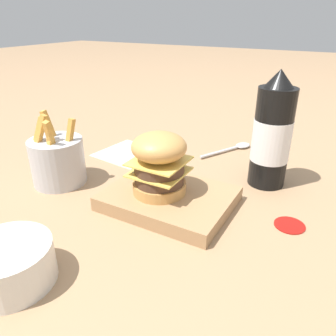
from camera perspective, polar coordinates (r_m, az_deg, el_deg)
name	(u,v)px	position (r m, az deg, el deg)	size (l,w,h in m)	color
ground_plane	(172,205)	(0.60, 0.66, -6.51)	(6.00, 6.00, 0.00)	#9E7A56
serving_board	(168,199)	(0.60, 0.00, -5.48)	(0.22, 0.17, 0.03)	#A37A51
burger	(159,163)	(0.57, -1.55, 0.87)	(0.10, 0.10, 0.11)	tan
ketchup_bottle	(272,135)	(0.67, 17.64, 5.44)	(0.07, 0.07, 0.23)	black
fries_basket	(58,160)	(0.70, -18.68, 1.28)	(0.11, 0.11, 0.15)	#B7B7BC
side_bowl	(9,263)	(0.48, -26.01, -14.70)	(0.11, 0.11, 0.05)	silver
spoon	(236,147)	(0.87, 11.82, 3.57)	(0.09, 0.15, 0.01)	silver
ketchup_puddle	(290,225)	(0.59, 20.43, -9.25)	(0.05, 0.05, 0.00)	#9E140F
parchment_square	(129,153)	(0.83, -6.87, 2.61)	(0.15, 0.15, 0.00)	beige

